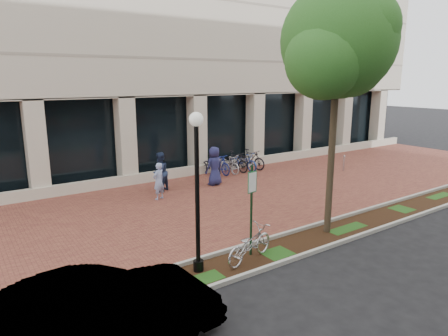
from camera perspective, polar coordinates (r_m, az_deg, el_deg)
ground at (r=16.95m, az=-1.03°, el=-4.64°), size 120.00×120.00×0.00m
brick_plaza at (r=16.95m, az=-1.03°, el=-4.63°), size 40.00×9.00×0.01m
planting_strip at (r=13.17m, az=11.94°, el=-10.13°), size 40.00×1.50×0.01m
curb_plaza_side at (r=13.63m, az=9.65°, el=-8.98°), size 40.00×0.12×0.12m
curb_street_side at (r=12.69m, az=14.45°, el=-10.89°), size 40.00×0.12×0.12m
parking_sign at (r=11.35m, az=3.99°, el=-4.54°), size 0.34×0.07×2.70m
lamppost at (r=10.21m, az=-3.86°, el=-2.38°), size 0.36×0.36×4.25m
street_tree at (r=13.20m, az=16.01°, el=16.10°), size 4.21×3.51×7.93m
locked_bicycle at (r=11.43m, az=3.69°, el=-10.78°), size 2.02×1.14×1.00m
pedestrian_left at (r=17.12m, az=-9.32°, el=-1.87°), size 0.68×0.56×1.59m
pedestrian_mid at (r=18.25m, az=-9.12°, el=-0.58°), size 1.11×1.04×1.82m
pedestrian_right at (r=19.14m, az=-1.38°, el=0.28°), size 0.99×0.72×1.88m
bollard at (r=23.10m, az=16.74°, el=0.67°), size 0.12×0.12×0.89m
bike_rack_cluster at (r=21.85m, az=1.00°, el=0.77°), size 3.59×2.04×1.13m
sedan_near_curb at (r=8.05m, az=-18.08°, el=-19.95°), size 4.90×1.95×1.59m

